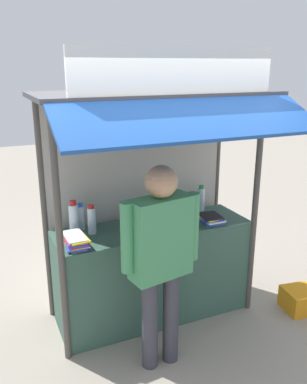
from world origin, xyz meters
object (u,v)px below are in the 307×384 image
water_bottle_left (92,220)px  magazine_stack_rear_center (76,241)px  banana_bunch_inner_left (99,141)px  water_bottle_right (74,218)px  water_bottle_far_right (81,217)px  banana_bunch_leftmost (225,132)px  banana_bunch_rightmost (128,138)px  magazine_stack_back_right (211,219)px  plastic_crate (300,300)px  water_bottle_front_left (201,199)px  vendor_person (161,251)px  banana_bunch_inner_right (197,132)px  water_bottle_mid_left (159,210)px

water_bottle_left → magazine_stack_rear_center: (-0.20, -0.21, -0.08)m
magazine_stack_rear_center → banana_bunch_inner_left: banana_bunch_inner_left is taller
water_bottle_right → banana_bunch_inner_left: (0.10, -0.54, 0.80)m
water_bottle_left → water_bottle_far_right: water_bottle_left is taller
banana_bunch_leftmost → banana_bunch_rightmost: same height
water_bottle_far_right → magazine_stack_back_right: water_bottle_far_right is taller
magazine_stack_rear_center → banana_bunch_rightmost: 1.02m
water_bottle_left → magazine_stack_back_right: size_ratio=1.04×
banana_bunch_leftmost → plastic_crate: 2.02m
water_bottle_front_left → vendor_person: 1.27m
water_bottle_right → water_bottle_front_left: 1.39m
water_bottle_front_left → vendor_person: size_ratio=0.16×
vendor_person → banana_bunch_rightmost: bearing=-72.2°
banana_bunch_inner_left → water_bottle_far_right: bearing=92.2°
banana_bunch_inner_left → banana_bunch_leftmost: same height
magazine_stack_back_right → plastic_crate: (0.86, -0.43, -0.88)m
water_bottle_right → magazine_stack_back_right: 1.33m
water_bottle_left → banana_bunch_inner_right: size_ratio=1.11×
water_bottle_front_left → magazine_stack_back_right: water_bottle_front_left is taller
water_bottle_left → magazine_stack_back_right: 1.17m
water_bottle_far_right → banana_bunch_inner_right: bearing=-35.6°
plastic_crate → banana_bunch_inner_left: bearing=175.7°
water_bottle_front_left → banana_bunch_rightmost: (-1.04, -0.62, 0.82)m
magazine_stack_rear_center → plastic_crate: (2.21, -0.43, -0.89)m
water_bottle_left → water_bottle_far_right: bearing=117.3°
banana_bunch_inner_left → plastic_crate: 2.73m
magazine_stack_rear_center → vendor_person: 0.78m
banana_bunch_leftmost → plastic_crate: size_ratio=0.85×
water_bottle_mid_left → vendor_person: bearing=-113.5°
banana_bunch_inner_left → magazine_stack_rear_center: bearing=119.7°
water_bottle_mid_left → water_bottle_left: bearing=-179.0°
water_bottle_front_left → vendor_person: vendor_person is taller
water_bottle_front_left → banana_bunch_inner_right: bearing=-125.0°
water_bottle_mid_left → banana_bunch_inner_left: (-0.73, -0.50, 0.82)m
water_bottle_far_right → plastic_crate: size_ratio=0.81×
banana_bunch_inner_left → banana_bunch_rightmost: size_ratio=1.02×
water_bottle_left → magazine_stack_back_right: water_bottle_left is taller
magazine_stack_back_right → banana_bunch_leftmost: bearing=-104.0°
magazine_stack_back_right → water_bottle_front_left: bearing=75.5°
water_bottle_mid_left → water_bottle_left: (-0.68, -0.01, 0.00)m
water_bottle_far_right → banana_bunch_rightmost: (0.26, -0.62, 0.83)m
water_bottle_right → banana_bunch_inner_right: banana_bunch_inner_right is taller
water_bottle_mid_left → water_bottle_far_right: (-0.75, 0.12, -0.01)m
magazine_stack_back_right → water_bottle_left: bearing=169.5°
water_bottle_mid_left → banana_bunch_inner_left: banana_bunch_inner_left is taller
water_bottle_far_right → water_bottle_right: bearing=-136.4°
vendor_person → water_bottle_mid_left: bearing=-123.8°
water_bottle_front_left → magazine_stack_rear_center: bearing=-166.3°
banana_bunch_rightmost → water_bottle_right: bearing=122.1°
banana_bunch_inner_left → vendor_person: 0.98m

